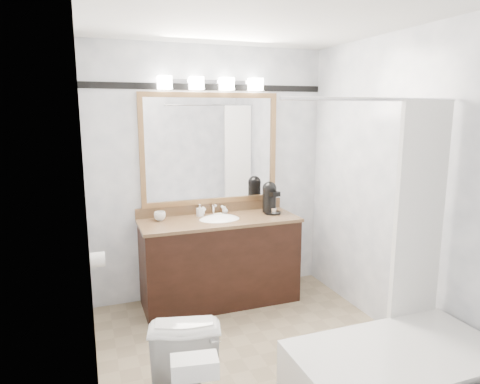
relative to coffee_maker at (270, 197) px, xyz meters
The scene contains 13 objects.
room 1.23m from the coffee_maker, 117.40° to the right, with size 2.42×2.62×2.52m.
vanity 0.80m from the coffee_maker, behind, with size 1.53×0.58×0.97m.
mirror 0.77m from the coffee_maker, 159.21° to the left, with size 1.40×0.04×1.10m.
vanity_light_bar 1.26m from the coffee_maker, 164.29° to the left, with size 1.02×0.14×0.12m.
accent_stripe 1.24m from the coffee_maker, 158.21° to the left, with size 2.40×0.01×0.06m, color black.
bathtub 2.10m from the coffee_maker, 90.07° to the right, with size 1.30×0.75×1.96m.
tp_roll 1.77m from the coffee_maker, 166.51° to the right, with size 0.12×0.12×0.11m, color white.
tissue_box 2.59m from the coffee_maker, 121.63° to the right, with size 0.21×0.11×0.09m, color white.
coffee_maker is the anchor object (origin of this frame).
cup_left 1.11m from the coffee_maker, behind, with size 0.11×0.11×0.08m, color white.
soap_bottle_a 0.72m from the coffee_maker, behind, with size 0.05×0.06×0.12m, color white.
soap_bottle_b 0.47m from the coffee_maker, 163.01° to the left, with size 0.06×0.06×0.08m, color white.
soap_bar 0.56m from the coffee_maker, behind, with size 0.08×0.05×0.02m, color beige.
Camera 1 is at (-1.20, -2.80, 1.89)m, focal length 32.00 mm.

